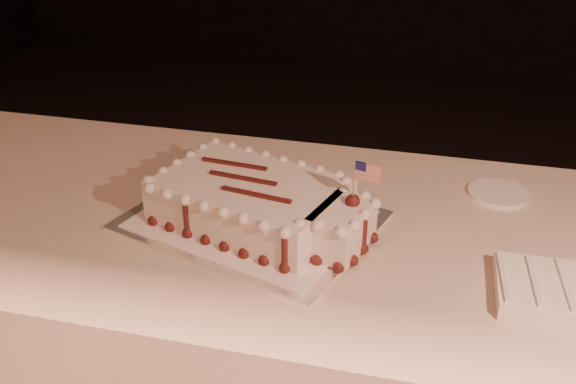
% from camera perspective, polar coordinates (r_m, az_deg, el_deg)
% --- Properties ---
extents(banquet_table, '(2.40, 0.80, 0.75)m').
position_cam_1_polar(banquet_table, '(1.57, 4.06, -14.84)').
color(banquet_table, beige).
rests_on(banquet_table, ground).
extents(cake_board, '(0.58, 0.50, 0.01)m').
position_cam_1_polar(cake_board, '(1.36, -3.29, -2.56)').
color(cake_board, white).
rests_on(cake_board, banquet_table).
extents(doily, '(0.52, 0.45, 0.00)m').
position_cam_1_polar(doily, '(1.35, -3.30, -2.38)').
color(doily, white).
rests_on(doily, cake_board).
extents(sheet_cake, '(0.49, 0.36, 0.18)m').
position_cam_1_polar(sheet_cake, '(1.32, -2.41, -1.01)').
color(sheet_cake, white).
rests_on(sheet_cake, doily).
extents(napkin_stack, '(0.23, 0.17, 0.04)m').
position_cam_1_polar(napkin_stack, '(1.23, 23.31, -8.19)').
color(napkin_stack, white).
rests_on(napkin_stack, banquet_table).
extents(side_plate, '(0.14, 0.14, 0.01)m').
position_cam_1_polar(side_plate, '(1.53, 18.17, -0.09)').
color(side_plate, white).
rests_on(side_plate, banquet_table).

